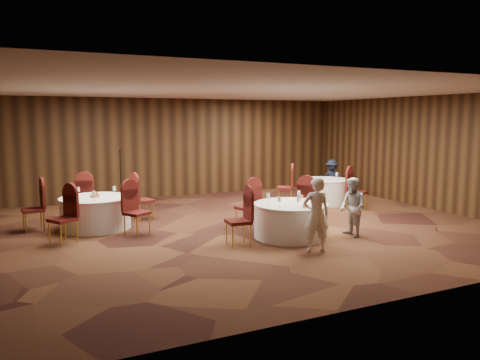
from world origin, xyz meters
name	(u,v)px	position (x,y,z in m)	size (l,w,h in m)	color
ground	(236,228)	(0.00, 0.00, 0.00)	(12.00, 12.00, 0.00)	black
room_shell	(236,144)	(0.00, 0.00, 1.96)	(12.00, 12.00, 12.00)	silver
table_main	(291,220)	(0.72, -1.29, 0.38)	(1.61, 1.61, 0.74)	silver
table_left	(96,213)	(-3.00, 1.33, 0.38)	(1.62, 1.62, 0.74)	silver
table_right	(326,191)	(3.77, 1.73, 0.38)	(1.41, 1.41, 0.74)	silver
chairs_main	(266,210)	(0.46, -0.66, 0.50)	(2.95, 1.84, 1.00)	#390B0C
chairs_left	(94,207)	(-3.04, 1.35, 0.50)	(3.16, 3.08, 1.00)	#390B0C
chairs_right	(320,190)	(3.30, 1.38, 0.50)	(2.10, 2.33, 1.00)	#390B0C
tabletop_main	(299,199)	(0.86, -1.39, 0.84)	(1.10, 1.12, 0.22)	silver
tabletop_left	(95,194)	(-2.99, 1.33, 0.82)	(0.88, 0.78, 0.22)	silver
tabletop_right	(337,174)	(4.02, 1.53, 0.90)	(0.08, 0.08, 0.22)	silver
mic_stand	(121,191)	(-1.98, 3.54, 0.50)	(0.24, 0.24, 1.69)	black
woman_a	(316,215)	(0.58, -2.45, 0.73)	(0.53, 0.35, 1.46)	white
woman_b	(352,207)	(1.95, -1.82, 0.65)	(0.63, 0.49, 1.29)	#B6B6BB
man_c	(332,178)	(4.67, 2.67, 0.61)	(0.79, 0.45, 1.22)	black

